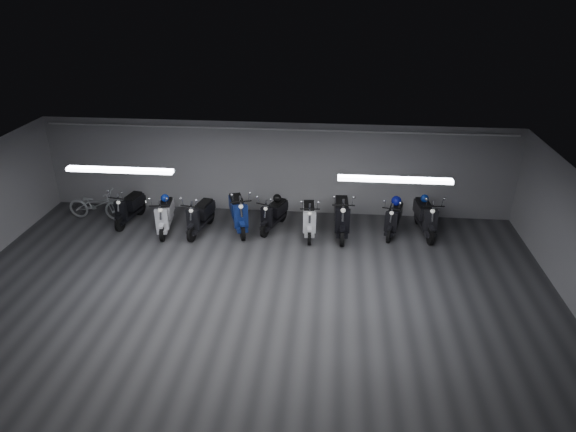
# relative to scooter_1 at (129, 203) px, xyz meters

# --- Properties ---
(floor) EXTENTS (14.00, 10.00, 0.01)m
(floor) POSITION_rel_scooter_1_xyz_m (4.19, -3.80, -0.63)
(floor) COLOR #343437
(floor) RESTS_ON ground
(ceiling) EXTENTS (14.00, 10.00, 0.01)m
(ceiling) POSITION_rel_scooter_1_xyz_m (4.19, -3.80, 2.18)
(ceiling) COLOR gray
(ceiling) RESTS_ON ground
(back_wall) EXTENTS (14.00, 0.01, 2.80)m
(back_wall) POSITION_rel_scooter_1_xyz_m (4.19, 1.21, 0.78)
(back_wall) COLOR gray
(back_wall) RESTS_ON ground
(fluor_strip_left) EXTENTS (2.40, 0.18, 0.08)m
(fluor_strip_left) POSITION_rel_scooter_1_xyz_m (1.19, -2.80, 2.12)
(fluor_strip_left) COLOR white
(fluor_strip_left) RESTS_ON ceiling
(fluor_strip_right) EXTENTS (2.40, 0.18, 0.08)m
(fluor_strip_right) POSITION_rel_scooter_1_xyz_m (7.19, -2.80, 2.12)
(fluor_strip_right) COLOR white
(fluor_strip_right) RESTS_ON ceiling
(conduit) EXTENTS (13.60, 0.05, 0.05)m
(conduit) POSITION_rel_scooter_1_xyz_m (4.19, 1.12, 2.00)
(conduit) COLOR white
(conduit) RESTS_ON back_wall
(scooter_1) EXTENTS (0.84, 1.75, 1.25)m
(scooter_1) POSITION_rel_scooter_1_xyz_m (0.00, 0.00, 0.00)
(scooter_1) COLOR black
(scooter_1) RESTS_ON floor
(scooter_2) EXTENTS (0.82, 1.81, 1.30)m
(scooter_2) POSITION_rel_scooter_1_xyz_m (1.21, -0.44, 0.03)
(scooter_2) COLOR silver
(scooter_2) RESTS_ON floor
(scooter_3) EXTENTS (0.92, 1.83, 1.30)m
(scooter_3) POSITION_rel_scooter_1_xyz_m (2.22, -0.40, 0.03)
(scooter_3) COLOR black
(scooter_3) RESTS_ON floor
(scooter_4) EXTENTS (1.23, 2.01, 1.42)m
(scooter_4) POSITION_rel_scooter_1_xyz_m (3.26, -0.16, 0.09)
(scooter_4) COLOR navy
(scooter_4) RESTS_ON floor
(scooter_5) EXTENTS (1.09, 1.73, 1.22)m
(scooter_5) POSITION_rel_scooter_1_xyz_m (4.25, -0.02, -0.01)
(scooter_5) COLOR black
(scooter_5) RESTS_ON floor
(scooter_6) EXTENTS (0.71, 1.78, 1.30)m
(scooter_6) POSITION_rel_scooter_1_xyz_m (5.27, -0.25, 0.02)
(scooter_6) COLOR white
(scooter_6) RESTS_ON floor
(scooter_7) EXTENTS (0.72, 2.00, 1.47)m
(scooter_7) POSITION_rel_scooter_1_xyz_m (6.17, -0.17, 0.11)
(scooter_7) COLOR black
(scooter_7) RESTS_ON floor
(scooter_8) EXTENTS (0.98, 1.77, 1.25)m
(scooter_8) POSITION_rel_scooter_1_xyz_m (7.62, 0.01, 0.00)
(scooter_8) COLOR black
(scooter_8) RESTS_ON floor
(scooter_9) EXTENTS (0.84, 1.92, 1.38)m
(scooter_9) POSITION_rel_scooter_1_xyz_m (8.50, 0.10, 0.07)
(scooter_9) COLOR black
(scooter_9) RESTS_ON floor
(bicycle) EXTENTS (1.74, 0.69, 1.10)m
(bicycle) POSITION_rel_scooter_1_xyz_m (-1.09, 0.16, -0.07)
(bicycle) COLOR silver
(bicycle) RESTS_ON floor
(helmet_0) EXTENTS (0.23, 0.23, 0.23)m
(helmet_0) POSITION_rel_scooter_1_xyz_m (1.18, -0.20, 0.30)
(helmet_0) COLOR #0E2A9F
(helmet_0) RESTS_ON scooter_2
(helmet_1) EXTENTS (0.23, 0.23, 0.23)m
(helmet_1) POSITION_rel_scooter_1_xyz_m (8.47, 0.35, 0.35)
(helmet_1) COLOR navy
(helmet_1) RESTS_ON scooter_9
(helmet_2) EXTENTS (0.28, 0.28, 0.28)m
(helmet_2) POSITION_rel_scooter_1_xyz_m (7.68, 0.23, 0.29)
(helmet_2) COLOR #0D1394
(helmet_2) RESTS_ON scooter_8
(helmet_3) EXTENTS (0.24, 0.24, 0.24)m
(helmet_3) POSITION_rel_scooter_1_xyz_m (4.33, 0.19, 0.25)
(helmet_3) COLOR black
(helmet_3) RESTS_ON scooter_5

